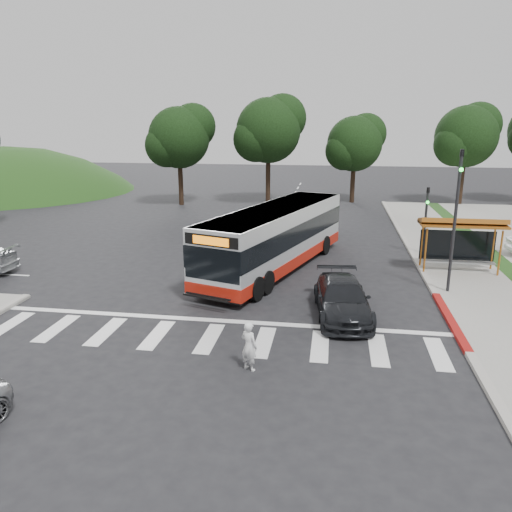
# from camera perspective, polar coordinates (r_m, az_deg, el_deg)

# --- Properties ---
(ground) EXTENTS (140.00, 140.00, 0.00)m
(ground) POSITION_cam_1_polar(r_m,az_deg,el_deg) (23.00, -2.30, -4.28)
(ground) COLOR black
(ground) RESTS_ON ground
(sidewalk_east) EXTENTS (4.00, 40.00, 0.12)m
(sidewalk_east) POSITION_cam_1_polar(r_m,az_deg,el_deg) (30.98, 21.18, -0.08)
(sidewalk_east) COLOR gray
(sidewalk_east) RESTS_ON ground
(curb_east) EXTENTS (0.30, 40.00, 0.15)m
(curb_east) POSITION_cam_1_polar(r_m,az_deg,el_deg) (30.60, 17.53, 0.10)
(curb_east) COLOR #9E9991
(curb_east) RESTS_ON ground
(curb_east_red) EXTENTS (0.32, 6.00, 0.15)m
(curb_east_red) POSITION_cam_1_polar(r_m,az_deg,el_deg) (21.24, 21.31, -6.83)
(curb_east_red) COLOR maroon
(curb_east_red) RESTS_ON ground
(hillside_nw) EXTENTS (44.00, 44.00, 10.00)m
(hillside_nw) POSITION_cam_1_polar(r_m,az_deg,el_deg) (63.27, -26.33, 6.65)
(hillside_nw) COLOR #214215
(hillside_nw) RESTS_ON ground
(crosswalk_ladder) EXTENTS (18.00, 2.60, 0.01)m
(crosswalk_ladder) POSITION_cam_1_polar(r_m,az_deg,el_deg) (18.48, -5.34, -9.35)
(crosswalk_ladder) COLOR silver
(crosswalk_ladder) RESTS_ON ground
(bus_shelter) EXTENTS (4.20, 1.60, 2.86)m
(bus_shelter) POSITION_cam_1_polar(r_m,az_deg,el_deg) (27.68, 22.42, 2.96)
(bus_shelter) COLOR #A65C1B
(bus_shelter) RESTS_ON sidewalk_east
(traffic_signal_ne_tall) EXTENTS (0.18, 0.37, 6.50)m
(traffic_signal_ne_tall) POSITION_cam_1_polar(r_m,az_deg,el_deg) (23.68, 21.89, 4.90)
(traffic_signal_ne_tall) COLOR black
(traffic_signal_ne_tall) RESTS_ON ground
(traffic_signal_ne_short) EXTENTS (0.18, 0.37, 4.00)m
(traffic_signal_ne_short) POSITION_cam_1_polar(r_m,az_deg,el_deg) (30.67, 18.86, 4.63)
(traffic_signal_ne_short) COLOR black
(traffic_signal_ne_short) RESTS_ON ground
(tree_ne_a) EXTENTS (6.16, 5.74, 9.30)m
(tree_ne_a) POSITION_cam_1_polar(r_m,az_deg,el_deg) (50.74, 22.96, 12.57)
(tree_ne_a) COLOR black
(tree_ne_a) RESTS_ON parking_lot
(tree_north_a) EXTENTS (6.60, 6.15, 10.17)m
(tree_north_a) POSITION_cam_1_polar(r_m,az_deg,el_deg) (47.75, 1.53, 14.27)
(tree_north_a) COLOR black
(tree_north_a) RESTS_ON ground
(tree_north_b) EXTENTS (5.72, 5.33, 8.43)m
(tree_north_b) POSITION_cam_1_polar(r_m,az_deg,el_deg) (49.40, 11.29, 12.56)
(tree_north_b) COLOR black
(tree_north_b) RESTS_ON ground
(tree_north_c) EXTENTS (6.16, 5.74, 9.30)m
(tree_north_c) POSITION_cam_1_polar(r_m,az_deg,el_deg) (47.52, -8.69, 13.35)
(tree_north_c) COLOR black
(tree_north_c) RESTS_ON ground
(transit_bus) EXTENTS (6.59, 13.02, 3.30)m
(transit_bus) POSITION_cam_1_polar(r_m,az_deg,el_deg) (26.34, 2.28, 1.98)
(transit_bus) COLOR silver
(transit_bus) RESTS_ON ground
(pedestrian) EXTENTS (0.70, 0.63, 1.61)m
(pedestrian) POSITION_cam_1_polar(r_m,az_deg,el_deg) (15.94, -0.80, -10.27)
(pedestrian) COLOR white
(pedestrian) RESTS_ON ground
(dark_sedan) EXTENTS (2.61, 5.28, 1.48)m
(dark_sedan) POSITION_cam_1_polar(r_m,az_deg,el_deg) (20.46, 9.84, -4.82)
(dark_sedan) COLOR black
(dark_sedan) RESTS_ON ground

